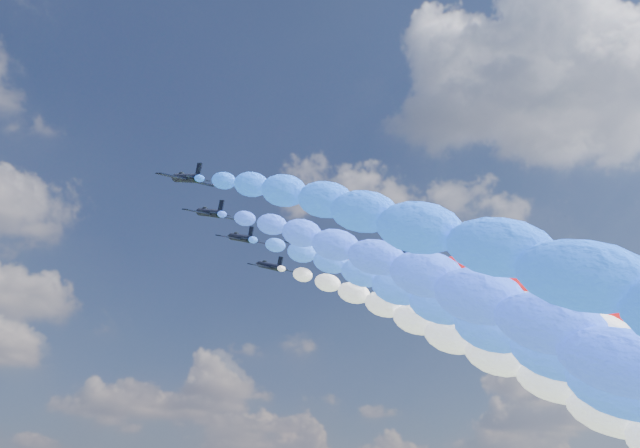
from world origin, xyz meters
TOP-DOWN VIEW (x-y plane):
  - jet_0 at (-28.17, -6.85)m, footprint 8.46×11.42m
  - trail_0 at (-28.17, -59.62)m, footprint 7.04×103.69m
  - jet_1 at (-19.75, 3.82)m, footprint 8.37×11.35m
  - trail_1 at (-19.75, -48.95)m, footprint 7.04×103.69m
  - jet_2 at (-10.41, 11.89)m, footprint 8.72×11.61m
  - trail_2 at (-10.41, -40.88)m, footprint 7.04×103.69m
  - jet_3 at (0.53, 9.27)m, footprint 8.60×11.52m
  - trail_3 at (0.53, -43.50)m, footprint 7.04×103.69m
  - jet_4 at (1.42, 23.54)m, footprint 8.35×11.34m
  - trail_4 at (1.42, -29.23)m, footprint 7.04×103.69m
  - jet_5 at (9.29, 12.91)m, footprint 8.78×11.65m
  - trail_5 at (9.29, -39.85)m, footprint 7.04×103.69m
  - jet_6 at (18.80, 4.35)m, footprint 8.87×11.72m
  - jet_7 at (30.17, -7.50)m, footprint 8.43×11.40m

SIDE VIEW (x-z plane):
  - trail_0 at x=-28.17m, z-range 45.02..100.17m
  - trail_1 at x=-19.75m, z-range 45.02..100.17m
  - trail_2 at x=-10.41m, z-range 45.02..100.17m
  - trail_3 at x=0.53m, z-range 45.02..100.17m
  - trail_4 at x=1.42m, z-range 45.02..100.17m
  - trail_5 at x=9.29m, z-range 45.02..100.17m
  - jet_0 at x=-28.17m, z-range 95.21..101.31m
  - jet_1 at x=-19.75m, z-range 95.21..101.31m
  - jet_2 at x=-10.41m, z-range 95.21..101.31m
  - jet_3 at x=0.53m, z-range 95.21..101.31m
  - jet_4 at x=1.42m, z-range 95.21..101.31m
  - jet_5 at x=9.29m, z-range 95.21..101.31m
  - jet_6 at x=18.80m, z-range 95.21..101.31m
  - jet_7 at x=30.17m, z-range 95.21..101.31m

